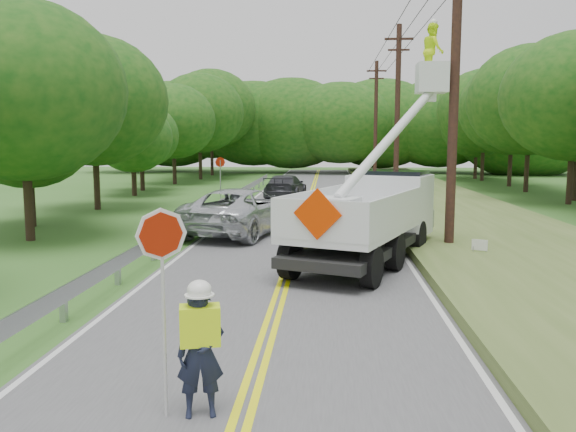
{
  "coord_description": "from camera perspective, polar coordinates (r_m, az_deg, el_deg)",
  "views": [
    {
      "loc": [
        1.07,
        -9.83,
        3.54
      ],
      "look_at": [
        0.0,
        6.0,
        1.5
      ],
      "focal_mm": 36.39,
      "sensor_mm": 36.0,
      "label": 1
    }
  ],
  "objects": [
    {
      "name": "suv_silver",
      "position": [
        22.36,
        -4.55,
        0.51
      ],
      "size": [
        4.46,
        6.84,
        1.75
      ],
      "primitive_type": "imported",
      "rotation": [
        0.0,
        0.0,
        2.88
      ],
      "color": "silver",
      "rests_on": "road"
    },
    {
      "name": "guardrail",
      "position": [
        25.43,
        -7.71,
        0.52
      ],
      "size": [
        0.18,
        48.0,
        0.77
      ],
      "color": "#9B9EA3",
      "rests_on": "ground"
    },
    {
      "name": "road",
      "position": [
        24.12,
        1.28,
        -1.09
      ],
      "size": [
        7.2,
        96.0,
        0.03
      ],
      "color": "#515153",
      "rests_on": "ground"
    },
    {
      "name": "flagger",
      "position": [
        7.68,
        -8.68,
        -12.19
      ],
      "size": [
        1.07,
        0.52,
        2.71
      ],
      "color": "#191E33",
      "rests_on": "road"
    },
    {
      "name": "tall_grass_verge",
      "position": [
        24.82,
        17.89,
        -0.88
      ],
      "size": [
        7.0,
        96.0,
        0.3
      ],
      "primitive_type": "cube",
      "color": "#496229",
      "rests_on": "ground"
    },
    {
      "name": "bucket_truck",
      "position": [
        18.02,
        8.93,
        1.1
      ],
      "size": [
        5.06,
        7.72,
        7.13
      ],
      "color": "black",
      "rests_on": "road"
    },
    {
      "name": "ground",
      "position": [
        10.51,
        -2.25,
        -12.38
      ],
      "size": [
        140.0,
        140.0,
        0.0
      ],
      "primitive_type": "plane",
      "color": "#2E611D",
      "rests_on": "ground"
    },
    {
      "name": "utility_poles",
      "position": [
        27.19,
        12.38,
        10.81
      ],
      "size": [
        1.6,
        43.3,
        10.0
      ],
      "color": "black",
      "rests_on": "ground"
    },
    {
      "name": "yard_sign",
      "position": [
        18.12,
        18.21,
        -2.79
      ],
      "size": [
        0.43,
        0.22,
        0.66
      ],
      "color": "white",
      "rests_on": "ground"
    },
    {
      "name": "suv_darkgrey",
      "position": [
        35.92,
        -0.24,
        2.88
      ],
      "size": [
        2.58,
        5.24,
        1.47
      ],
      "primitive_type": "imported",
      "rotation": [
        0.0,
        0.0,
        3.04
      ],
      "color": "#33343A",
      "rests_on": "road"
    },
    {
      "name": "treeline_horizon",
      "position": [
        65.97,
        5.07,
        9.01
      ],
      "size": [
        57.22,
        14.9,
        12.11
      ],
      "color": "#134A13",
      "rests_on": "ground"
    },
    {
      "name": "stop_sign_permanent",
      "position": [
        32.63,
        -6.63,
        4.2
      ],
      "size": [
        0.53,
        0.25,
        2.67
      ],
      "color": "#9B9EA3",
      "rests_on": "ground"
    },
    {
      "name": "treeline_left",
      "position": [
        43.2,
        -12.25,
        9.87
      ],
      "size": [
        9.55,
        57.17,
        10.87
      ],
      "color": "#332319",
      "rests_on": "ground"
    }
  ]
}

